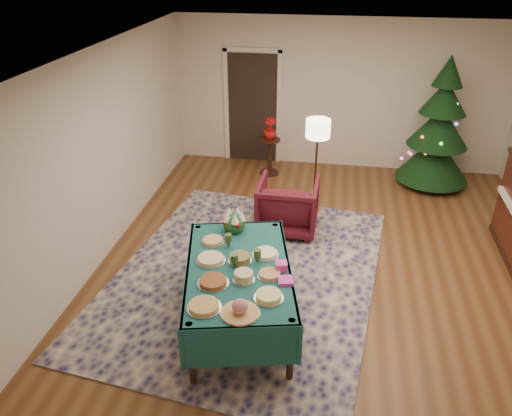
% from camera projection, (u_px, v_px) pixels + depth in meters
% --- Properties ---
extents(room_shell, '(7.00, 7.00, 7.00)m').
position_uv_depth(room_shell, '(335.00, 174.00, 5.95)').
color(room_shell, '#593319').
rests_on(room_shell, ground).
extents(doorway, '(1.08, 0.04, 2.16)m').
position_uv_depth(doorway, '(253.00, 105.00, 9.33)').
color(doorway, black).
rests_on(doorway, ground).
extents(rug, '(3.72, 4.58, 0.02)m').
position_uv_depth(rug, '(246.00, 275.00, 6.43)').
color(rug, '#161243').
rests_on(rug, ground).
extents(buffet_table, '(1.52, 2.12, 0.75)m').
position_uv_depth(buffet_table, '(239.00, 278.00, 5.37)').
color(buffet_table, black).
rests_on(buffet_table, ground).
extents(platter_0, '(0.34, 0.34, 0.05)m').
position_uv_depth(platter_0, '(204.00, 306.00, 4.70)').
color(platter_0, silver).
rests_on(platter_0, buffet_table).
extents(platter_1, '(0.37, 0.37, 0.16)m').
position_uv_depth(platter_1, '(240.00, 309.00, 4.60)').
color(platter_1, silver).
rests_on(platter_1, buffet_table).
extents(platter_2, '(0.29, 0.29, 0.06)m').
position_uv_depth(platter_2, '(269.00, 296.00, 4.82)').
color(platter_2, silver).
rests_on(platter_2, buffet_table).
extents(platter_3, '(0.32, 0.32, 0.05)m').
position_uv_depth(platter_3, '(213.00, 282.00, 5.03)').
color(platter_3, silver).
rests_on(platter_3, buffet_table).
extents(platter_4, '(0.23, 0.23, 0.10)m').
position_uv_depth(platter_4, '(244.00, 277.00, 5.06)').
color(platter_4, silver).
rests_on(platter_4, buffet_table).
extents(platter_5, '(0.26, 0.26, 0.04)m').
position_uv_depth(platter_5, '(269.00, 274.00, 5.15)').
color(platter_5, silver).
rests_on(platter_5, buffet_table).
extents(platter_6, '(0.33, 0.33, 0.05)m').
position_uv_depth(platter_6, '(211.00, 259.00, 5.38)').
color(platter_6, silver).
rests_on(platter_6, buffet_table).
extents(platter_7, '(0.27, 0.27, 0.07)m').
position_uv_depth(platter_7, '(240.00, 258.00, 5.38)').
color(platter_7, silver).
rests_on(platter_7, buffet_table).
extents(platter_8, '(0.30, 0.30, 0.04)m').
position_uv_depth(platter_8, '(265.00, 253.00, 5.49)').
color(platter_8, silver).
rests_on(platter_8, buffet_table).
extents(platter_9, '(0.27, 0.27, 0.04)m').
position_uv_depth(platter_9, '(213.00, 241.00, 5.72)').
color(platter_9, silver).
rests_on(platter_9, buffet_table).
extents(goblet_0, '(0.08, 0.08, 0.17)m').
position_uv_depth(goblet_0, '(228.00, 241.00, 5.59)').
color(goblet_0, '#2D471E').
rests_on(goblet_0, buffet_table).
extents(goblet_1, '(0.08, 0.08, 0.17)m').
position_uv_depth(goblet_1, '(257.00, 256.00, 5.31)').
color(goblet_1, '#2D471E').
rests_on(goblet_1, buffet_table).
extents(goblet_2, '(0.08, 0.08, 0.17)m').
position_uv_depth(goblet_2, '(235.00, 261.00, 5.23)').
color(goblet_2, '#2D471E').
rests_on(goblet_2, buffet_table).
extents(napkin_stack, '(0.18, 0.18, 0.04)m').
position_uv_depth(napkin_stack, '(285.00, 281.00, 5.05)').
color(napkin_stack, '#DF3EB8').
rests_on(napkin_stack, buffet_table).
extents(gift_box, '(0.14, 0.14, 0.10)m').
position_uv_depth(gift_box, '(281.00, 266.00, 5.22)').
color(gift_box, '#F143B1').
rests_on(gift_box, buffet_table).
extents(centerpiece, '(0.27, 0.27, 0.31)m').
position_uv_depth(centerpiece, '(234.00, 221.00, 5.90)').
color(centerpiece, '#1E4C1E').
rests_on(centerpiece, buffet_table).
extents(armchair, '(0.86, 0.81, 0.87)m').
position_uv_depth(armchair, '(288.00, 203.00, 7.26)').
color(armchair, '#50111B').
rests_on(armchair, ground).
extents(floor_lamp, '(0.37, 0.37, 1.51)m').
position_uv_depth(floor_lamp, '(318.00, 134.00, 7.38)').
color(floor_lamp, '#A57F3F').
rests_on(floor_lamp, ground).
extents(side_table, '(0.38, 0.38, 0.67)m').
position_uv_depth(side_table, '(270.00, 157.00, 9.10)').
color(side_table, black).
rests_on(side_table, ground).
extents(potted_plant, '(0.22, 0.40, 0.22)m').
position_uv_depth(potted_plant, '(270.00, 133.00, 8.88)').
color(potted_plant, '#BB0F0D').
rests_on(potted_plant, side_table).
extents(christmas_tree, '(1.52, 1.52, 2.24)m').
position_uv_depth(christmas_tree, '(439.00, 129.00, 8.39)').
color(christmas_tree, black).
rests_on(christmas_tree, ground).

